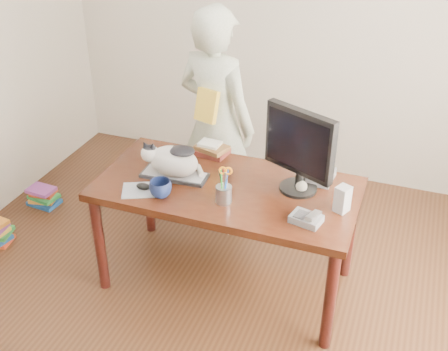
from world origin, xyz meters
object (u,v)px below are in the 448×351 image
(desk, at_px, (231,199))
(speaker, at_px, (343,199))
(book_pile_b, at_px, (43,196))
(phone, at_px, (307,218))
(calculator, at_px, (321,176))
(monitor, at_px, (299,147))
(cat, at_px, (172,160))
(baseball, at_px, (301,186))
(coffee_mug, at_px, (161,189))
(pen_cup, at_px, (224,192))
(mouse, at_px, (143,186))
(person, at_px, (216,123))
(keyboard, at_px, (174,175))
(book_stack, at_px, (211,149))

(desk, relative_size, speaker, 10.10)
(speaker, xyz_separation_m, book_pile_b, (-2.42, 0.38, -0.76))
(phone, relative_size, calculator, 0.92)
(monitor, bearing_deg, cat, -147.33)
(baseball, bearing_deg, coffee_mug, -156.10)
(monitor, xyz_separation_m, speaker, (0.29, -0.12, -0.22))
(pen_cup, bearing_deg, calculator, 42.56)
(baseball, distance_m, book_pile_b, 2.29)
(monitor, xyz_separation_m, pen_cup, (-0.37, -0.27, -0.23))
(cat, height_order, mouse, cat)
(monitor, height_order, calculator, monitor)
(monitor, height_order, person, person)
(coffee_mug, bearing_deg, pen_cup, 11.00)
(keyboard, xyz_separation_m, cat, (-0.01, -0.00, 0.11))
(keyboard, xyz_separation_m, book_pile_b, (-1.38, 0.37, -0.69))
(monitor, bearing_deg, coffee_mug, -130.77)
(mouse, xyz_separation_m, person, (0.15, 0.83, 0.07))
(baseball, bearing_deg, phone, -71.03)
(keyboard, relative_size, monitor, 0.81)
(keyboard, xyz_separation_m, coffee_mug, (0.02, -0.23, 0.04))
(phone, bearing_deg, keyboard, -179.65)
(phone, height_order, book_pile_b, phone)
(speaker, distance_m, person, 1.20)
(baseball, height_order, book_stack, book_stack)
(cat, bearing_deg, monitor, 5.46)
(cat, relative_size, book_pile_b, 1.58)
(desk, xyz_separation_m, mouse, (-0.46, -0.29, 0.17))
(coffee_mug, distance_m, phone, 0.87)
(pen_cup, bearing_deg, book_pile_b, 163.44)
(cat, xyz_separation_m, pen_cup, (0.40, -0.16, -0.06))
(phone, bearing_deg, person, 148.45)
(desk, bearing_deg, phone, -27.64)
(speaker, bearing_deg, keyboard, -156.35)
(keyboard, xyz_separation_m, phone, (0.89, -0.19, 0.01))
(cat, xyz_separation_m, mouse, (-0.10, -0.20, -0.10))
(desk, distance_m, speaker, 0.75)
(pen_cup, xyz_separation_m, mouse, (-0.50, -0.04, -0.04))
(keyboard, distance_m, calculator, 0.91)
(monitor, bearing_deg, book_pile_b, -162.39)
(book_pile_b, bearing_deg, person, 10.65)
(desk, bearing_deg, mouse, -147.37)
(phone, xyz_separation_m, calculator, (-0.02, 0.47, 0.00))
(calculator, relative_size, book_pile_b, 0.79)
(mouse, height_order, book_pile_b, mouse)
(mouse, xyz_separation_m, book_pile_b, (-1.26, 0.57, -0.70))
(pen_cup, xyz_separation_m, coffee_mug, (-0.37, -0.07, -0.01))
(cat, height_order, book_pile_b, cat)
(pen_cup, height_order, book_stack, pen_cup)
(cat, height_order, calculator, cat)
(desk, bearing_deg, pen_cup, -79.77)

